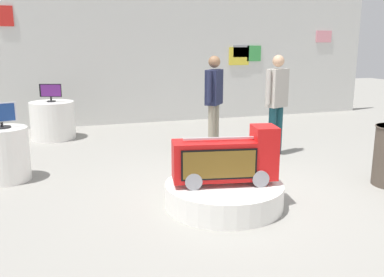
{
  "coord_description": "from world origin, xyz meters",
  "views": [
    {
      "loc": [
        -2.19,
        -4.69,
        1.89
      ],
      "look_at": [
        -0.67,
        -0.01,
        0.77
      ],
      "focal_mm": 38.77,
      "sensor_mm": 36.0,
      "label": 1
    }
  ],
  "objects_px": {
    "main_display_pedestal": "(224,194)",
    "display_pedestal_center_rear": "(5,154)",
    "tv_on_left_rear": "(51,92)",
    "shopper_browsing_rear": "(277,97)",
    "tv_on_center_rear": "(1,115)",
    "display_pedestal_left_rear": "(53,120)",
    "novelty_firetruck_tv": "(227,160)",
    "shopper_browsing_near_truck": "(214,98)"
  },
  "relations": [
    {
      "from": "shopper_browsing_rear",
      "to": "tv_on_left_rear",
      "type": "bearing_deg",
      "value": 145.75
    },
    {
      "from": "tv_on_left_rear",
      "to": "shopper_browsing_rear",
      "type": "distance_m",
      "value": 4.47
    },
    {
      "from": "display_pedestal_left_rear",
      "to": "display_pedestal_center_rear",
      "type": "xyz_separation_m",
      "value": [
        -0.63,
        -2.61,
        0.0
      ]
    },
    {
      "from": "display_pedestal_left_rear",
      "to": "tv_on_left_rear",
      "type": "xyz_separation_m",
      "value": [
        0.0,
        -0.0,
        0.58
      ]
    },
    {
      "from": "display_pedestal_left_rear",
      "to": "shopper_browsing_near_truck",
      "type": "distance_m",
      "value": 3.53
    },
    {
      "from": "tv_on_center_rear",
      "to": "shopper_browsing_rear",
      "type": "xyz_separation_m",
      "value": [
        4.33,
        0.09,
        0.07
      ]
    },
    {
      "from": "novelty_firetruck_tv",
      "to": "tv_on_left_rear",
      "type": "xyz_separation_m",
      "value": [
        -1.96,
        4.46,
        0.4
      ]
    },
    {
      "from": "display_pedestal_center_rear",
      "to": "shopper_browsing_rear",
      "type": "bearing_deg",
      "value": 1.21
    },
    {
      "from": "display_pedestal_left_rear",
      "to": "tv_on_center_rear",
      "type": "distance_m",
      "value": 2.74
    },
    {
      "from": "shopper_browsing_rear",
      "to": "main_display_pedestal",
      "type": "bearing_deg",
      "value": -132.19
    },
    {
      "from": "display_pedestal_left_rear",
      "to": "shopper_browsing_rear",
      "type": "distance_m",
      "value": 4.51
    },
    {
      "from": "main_display_pedestal",
      "to": "novelty_firetruck_tv",
      "type": "height_order",
      "value": "novelty_firetruck_tv"
    },
    {
      "from": "display_pedestal_left_rear",
      "to": "shopper_browsing_near_truck",
      "type": "height_order",
      "value": "shopper_browsing_near_truck"
    },
    {
      "from": "display_pedestal_left_rear",
      "to": "shopper_browsing_rear",
      "type": "relative_size",
      "value": 0.51
    },
    {
      "from": "main_display_pedestal",
      "to": "display_pedestal_left_rear",
      "type": "distance_m",
      "value": 4.86
    },
    {
      "from": "novelty_firetruck_tv",
      "to": "shopper_browsing_near_truck",
      "type": "distance_m",
      "value": 2.36
    },
    {
      "from": "tv_on_left_rear",
      "to": "display_pedestal_center_rear",
      "type": "height_order",
      "value": "tv_on_left_rear"
    },
    {
      "from": "display_pedestal_center_rear",
      "to": "tv_on_left_rear",
      "type": "bearing_deg",
      "value": 76.31
    },
    {
      "from": "display_pedestal_left_rear",
      "to": "shopper_browsing_near_truck",
      "type": "relative_size",
      "value": 0.51
    },
    {
      "from": "novelty_firetruck_tv",
      "to": "shopper_browsing_near_truck",
      "type": "bearing_deg",
      "value": 72.85
    },
    {
      "from": "novelty_firetruck_tv",
      "to": "tv_on_left_rear",
      "type": "distance_m",
      "value": 4.89
    },
    {
      "from": "main_display_pedestal",
      "to": "display_pedestal_center_rear",
      "type": "bearing_deg",
      "value": 144.38
    },
    {
      "from": "display_pedestal_left_rear",
      "to": "display_pedestal_center_rear",
      "type": "relative_size",
      "value": 1.15
    },
    {
      "from": "tv_on_left_rear",
      "to": "display_pedestal_center_rear",
      "type": "relative_size",
      "value": 0.56
    },
    {
      "from": "main_display_pedestal",
      "to": "display_pedestal_center_rear",
      "type": "distance_m",
      "value": 3.17
    },
    {
      "from": "tv_on_left_rear",
      "to": "shopper_browsing_near_truck",
      "type": "distance_m",
      "value": 3.47
    },
    {
      "from": "shopper_browsing_rear",
      "to": "novelty_firetruck_tv",
      "type": "bearing_deg",
      "value": -131.64
    },
    {
      "from": "display_pedestal_center_rear",
      "to": "tv_on_center_rear",
      "type": "relative_size",
      "value": 1.85
    },
    {
      "from": "display_pedestal_center_rear",
      "to": "shopper_browsing_near_truck",
      "type": "height_order",
      "value": "shopper_browsing_near_truck"
    },
    {
      "from": "main_display_pedestal",
      "to": "display_pedestal_left_rear",
      "type": "relative_size",
      "value": 1.61
    },
    {
      "from": "main_display_pedestal",
      "to": "display_pedestal_left_rear",
      "type": "xyz_separation_m",
      "value": [
        -1.94,
        4.45,
        0.24
      ]
    },
    {
      "from": "display_pedestal_left_rear",
      "to": "tv_on_left_rear",
      "type": "relative_size",
      "value": 2.07
    },
    {
      "from": "tv_on_left_rear",
      "to": "shopper_browsing_rear",
      "type": "bearing_deg",
      "value": -34.25
    },
    {
      "from": "tv_on_center_rear",
      "to": "tv_on_left_rear",
      "type": "bearing_deg",
      "value": 76.31
    },
    {
      "from": "display_pedestal_center_rear",
      "to": "shopper_browsing_near_truck",
      "type": "bearing_deg",
      "value": 6.3
    },
    {
      "from": "main_display_pedestal",
      "to": "shopper_browsing_rear",
      "type": "height_order",
      "value": "shopper_browsing_rear"
    },
    {
      "from": "shopper_browsing_rear",
      "to": "tv_on_center_rear",
      "type": "bearing_deg",
      "value": -178.74
    },
    {
      "from": "novelty_firetruck_tv",
      "to": "tv_on_center_rear",
      "type": "distance_m",
      "value": 3.21
    },
    {
      "from": "display_pedestal_left_rear",
      "to": "shopper_browsing_near_truck",
      "type": "xyz_separation_m",
      "value": [
        2.65,
        -2.25,
        0.62
      ]
    },
    {
      "from": "display_pedestal_left_rear",
      "to": "tv_on_left_rear",
      "type": "height_order",
      "value": "tv_on_left_rear"
    },
    {
      "from": "main_display_pedestal",
      "to": "tv_on_left_rear",
      "type": "xyz_separation_m",
      "value": [
        -1.94,
        4.45,
        0.82
      ]
    },
    {
      "from": "tv_on_center_rear",
      "to": "novelty_firetruck_tv",
      "type": "bearing_deg",
      "value": -35.48
    }
  ]
}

